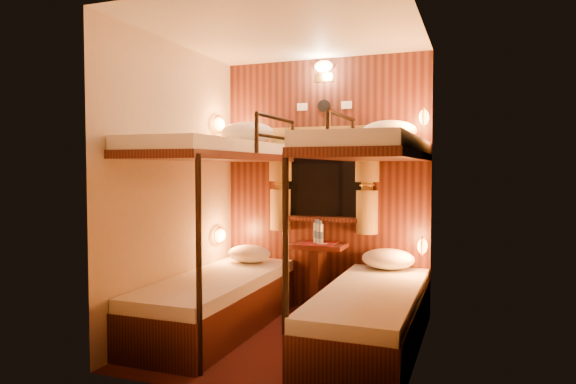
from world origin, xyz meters
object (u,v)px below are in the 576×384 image
at_px(bunk_left, 217,263).
at_px(bottle_right, 320,234).
at_px(table, 319,269).
at_px(bunk_right, 371,275).
at_px(bottle_left, 317,233).

distance_m(bunk_left, bottle_right, 1.04).
height_order(table, bottle_right, bottle_right).
height_order(bunk_left, table, bunk_left).
relative_size(bunk_left, bunk_right, 1.00).
relative_size(bottle_left, bottle_right, 1.03).
height_order(bunk_left, bottle_right, bunk_left).
distance_m(bunk_left, table, 1.02).
xyz_separation_m(bunk_right, table, (-0.65, 0.78, -0.14)).
xyz_separation_m(bunk_left, bunk_right, (1.30, 0.00, 0.00)).
height_order(bunk_right, bottle_left, bunk_right).
bearing_deg(table, bottle_right, -27.08).
distance_m(bunk_right, table, 1.02).
bearing_deg(bunk_left, table, 50.33).
height_order(bunk_right, table, bunk_right).
xyz_separation_m(bunk_left, table, (0.65, 0.78, -0.14)).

